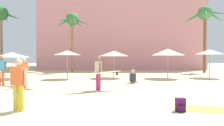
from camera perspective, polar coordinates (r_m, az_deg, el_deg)
name	(u,v)px	position (r m, az deg, el deg)	size (l,w,h in m)	color
ground	(76,120)	(5.65, -10.12, -15.59)	(120.00, 120.00, 0.00)	beige
hotel_pink	(121,21)	(33.38, 2.42, 11.76)	(23.61, 9.73, 15.32)	pink
palm_tree_far_left	(72,23)	(24.02, -11.10, 10.94)	(4.14, 3.86, 6.82)	#896B4C
palm_tree_left	(1,17)	(29.59, -28.66, 11.37)	(4.69, 4.75, 8.13)	brown
palm_tree_center	(205,17)	(25.69, 24.64, 11.66)	(4.88, 4.66, 7.55)	brown
cafe_umbrella_0	(67,53)	(16.40, -12.47, 2.82)	(2.13, 2.13, 2.26)	gray
cafe_umbrella_1	(12,55)	(17.88, -26.29, 2.05)	(2.79, 2.79, 2.10)	gray
cafe_umbrella_2	(114,54)	(16.87, 0.54, 2.66)	(2.53, 2.53, 2.25)	gray
cafe_umbrella_3	(210,52)	(18.71, 25.69, 2.81)	(2.33, 2.33, 2.36)	gray
cafe_umbrella_4	(168,52)	(17.05, 15.38, 2.98)	(2.64, 2.64, 2.41)	gray
beach_towel	(205,109)	(7.35, 24.74, -11.65)	(1.97, 0.86, 0.01)	#F4CC4C
backpack	(180,105)	(6.71, 18.64, -11.13)	(0.32, 0.27, 0.42)	#4E184E
person_mid_right	(98,72)	(10.24, -3.89, -2.63)	(2.55, 1.53, 1.73)	#B7337F
person_mid_center	(0,70)	(13.53, -28.93, -1.72)	(1.43, 2.56, 1.80)	orange
person_mid_left	(133,78)	(13.55, 6.02, -4.27)	(0.66, 0.98, 0.90)	#D1A889
person_far_left	(25,71)	(12.41, -23.28, -2.12)	(2.81, 2.15, 1.68)	orange
person_near_right	(19,82)	(6.95, -24.73, -4.96)	(0.61, 0.32, 1.64)	gold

